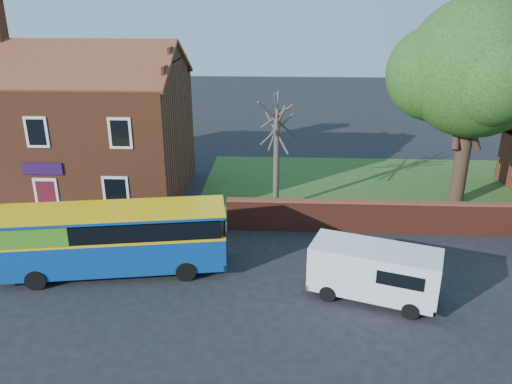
{
  "coord_description": "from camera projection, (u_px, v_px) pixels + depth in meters",
  "views": [
    {
      "loc": [
        4.52,
        -14.92,
        10.35
      ],
      "look_at": [
        3.5,
        5.0,
        2.72
      ],
      "focal_mm": 35.0,
      "sensor_mm": 36.0,
      "label": 1
    }
  ],
  "objects": [
    {
      "name": "ground",
      "position": [
        151.0,
        311.0,
        17.83
      ],
      "size": [
        120.0,
        120.0,
        0.0
      ],
      "primitive_type": "plane",
      "color": "black",
      "rests_on": "ground"
    },
    {
      "name": "pavement",
      "position": [
        35.0,
        235.0,
        23.51
      ],
      "size": [
        18.0,
        3.5,
        0.12
      ],
      "primitive_type": "cube",
      "color": "gray",
      "rests_on": "ground"
    },
    {
      "name": "kerb",
      "position": [
        16.0,
        252.0,
        21.88
      ],
      "size": [
        18.0,
        0.15,
        0.14
      ],
      "primitive_type": "cube",
      "color": "slate",
      "rests_on": "ground"
    },
    {
      "name": "grass_strip",
      "position": [
        424.0,
        189.0,
        29.33
      ],
      "size": [
        26.0,
        12.0,
        0.04
      ],
      "primitive_type": "cube",
      "color": "#426B28",
      "rests_on": "ground"
    },
    {
      "name": "shop_building",
      "position": [
        73.0,
        135.0,
        27.68
      ],
      "size": [
        12.3,
        8.13,
        10.5
      ],
      "color": "brown",
      "rests_on": "ground"
    },
    {
      "name": "boundary_wall",
      "position": [
        460.0,
        218.0,
        23.45
      ],
      "size": [
        22.0,
        0.38,
        1.6
      ],
      "color": "maroon",
      "rests_on": "ground"
    },
    {
      "name": "bus",
      "position": [
        106.0,
        237.0,
        19.9
      ],
      "size": [
        9.19,
        3.7,
        2.73
      ],
      "rotation": [
        0.0,
        0.0,
        0.17
      ],
      "color": "#0D408F",
      "rests_on": "ground"
    },
    {
      "name": "van_near",
      "position": [
        374.0,
        270.0,
        18.29
      ],
      "size": [
        4.96,
        3.25,
        2.03
      ],
      "rotation": [
        0.0,
        0.0,
        -0.33
      ],
      "color": "white",
      "rests_on": "ground"
    },
    {
      "name": "large_tree",
      "position": [
        475.0,
        72.0,
        25.06
      ],
      "size": [
        8.85,
        7.0,
        10.79
      ],
      "color": "black",
      "rests_on": "ground"
    },
    {
      "name": "bare_tree",
      "position": [
        277.0,
        154.0,
        25.62
      ],
      "size": [
        2.2,
        2.63,
        5.88
      ],
      "color": "#4C4238",
      "rests_on": "ground"
    }
  ]
}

